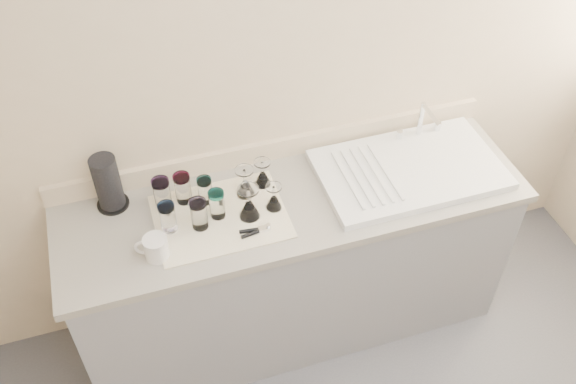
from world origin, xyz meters
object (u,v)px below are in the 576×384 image
object	(u,v)px
sink_unit	(409,169)
tumbler_cyan	(183,188)
goblet_front_left	(249,207)
paper_towel_roll	(108,183)
tumbler_purple	(205,190)
tumbler_magenta	(168,217)
tumbler_blue	(199,214)
goblet_back_right	(263,177)
tumbler_teal	(162,194)
can_opener	(255,231)
goblet_front_right	(274,200)
tumbler_lavender	(217,204)
goblet_back_left	(245,186)
white_mug	(155,248)

from	to	relation	value
sink_unit	tumbler_cyan	size ratio (longest dim) A/B	5.72
goblet_front_left	paper_towel_roll	size ratio (longest dim) A/B	0.61
tumbler_purple	goblet_front_left	xyz separation A→B (m)	(0.15, -0.14, -0.01)
tumbler_purple	paper_towel_roll	bearing A→B (deg)	164.23
tumbler_magenta	tumbler_blue	distance (m)	0.13
tumbler_cyan	goblet_back_right	size ratio (longest dim) A/B	1.10
tumbler_cyan	goblet_back_right	world-z (taller)	tumbler_cyan
tumbler_teal	tumbler_cyan	distance (m)	0.09
sink_unit	can_opener	distance (m)	0.78
goblet_back_right	goblet_front_right	distance (m)	0.15
tumbler_magenta	goblet_front_right	bearing A→B (deg)	-1.80
tumbler_cyan	goblet_back_right	distance (m)	0.35
tumbler_blue	goblet_front_left	bearing A→B (deg)	-1.56
tumbler_blue	tumbler_cyan	bearing A→B (deg)	101.13
tumbler_lavender	goblet_back_left	bearing A→B (deg)	31.73
tumbler_blue	goblet_front_left	size ratio (longest dim) A/B	0.90
can_opener	paper_towel_roll	size ratio (longest dim) A/B	0.50
white_mug	goblet_back_right	bearing A→B (deg)	26.89
tumbler_purple	tumbler_lavender	world-z (taller)	tumbler_lavender
tumbler_magenta	can_opener	world-z (taller)	tumbler_magenta
sink_unit	tumbler_magenta	distance (m)	1.10
goblet_front_right	sink_unit	bearing A→B (deg)	2.91
tumbler_purple	goblet_back_right	bearing A→B (deg)	6.12
goblet_back_left	goblet_front_left	distance (m)	0.13
tumbler_blue	goblet_front_left	xyz separation A→B (m)	(0.21, -0.01, -0.02)
sink_unit	tumbler_purple	world-z (taller)	sink_unit
sink_unit	goblet_back_left	size ratio (longest dim) A/B	5.72
goblet_front_left	paper_towel_roll	world-z (taller)	paper_towel_roll
tumbler_purple	goblet_back_left	distance (m)	0.17
goblet_back_left	can_opener	size ratio (longest dim) A/B	1.11
tumbler_purple	white_mug	xyz separation A→B (m)	(-0.25, -0.23, -0.02)
goblet_back_left	paper_towel_roll	distance (m)	0.57
tumbler_teal	tumbler_purple	world-z (taller)	tumbler_teal
goblet_front_right	white_mug	size ratio (longest dim) A/B	0.83
goblet_back_right	tumbler_purple	bearing A→B (deg)	-173.88
tumbler_cyan	can_opener	bearing A→B (deg)	-48.63
tumbler_magenta	goblet_front_right	xyz separation A→B (m)	(0.45, -0.01, -0.03)
sink_unit	paper_towel_roll	bearing A→B (deg)	171.25
tumbler_teal	goblet_back_left	size ratio (longest dim) A/B	1.05
tumbler_lavender	goblet_front_right	xyz separation A→B (m)	(0.24, -0.03, -0.03)
tumbler_magenta	paper_towel_roll	size ratio (longest dim) A/B	0.53
paper_towel_roll	white_mug	bearing A→B (deg)	-69.13
goblet_back_right	goblet_front_right	bearing A→B (deg)	-88.18
tumbler_purple	goblet_front_left	size ratio (longest dim) A/B	0.81
tumbler_magenta	tumbler_purple	bearing A→B (deg)	31.75
sink_unit	tumbler_lavender	bearing A→B (deg)	-179.57
tumbler_purple	tumbler_lavender	xyz separation A→B (m)	(0.03, -0.10, 0.00)
goblet_back_right	can_opener	world-z (taller)	goblet_back_right
white_mug	tumbler_cyan	bearing A→B (deg)	58.14
tumbler_magenta	white_mug	world-z (taller)	tumbler_magenta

